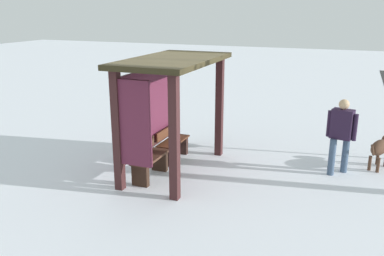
# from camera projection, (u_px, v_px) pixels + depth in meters

# --- Properties ---
(ground_plane) EXTENTS (60.00, 60.00, 0.00)m
(ground_plane) POSITION_uv_depth(u_px,v_px,m) (175.00, 170.00, 8.92)
(ground_plane) COLOR white
(bus_shelter) EXTENTS (2.98, 1.58, 2.44)m
(bus_shelter) POSITION_uv_depth(u_px,v_px,m) (164.00, 91.00, 8.41)
(bus_shelter) COLOR #391C1D
(bus_shelter) RESTS_ON ground
(bench_left_inside) EXTENTS (1.06, 0.40, 0.76)m
(bench_left_inside) POSITION_uv_depth(u_px,v_px,m) (149.00, 162.00, 8.42)
(bench_left_inside) COLOR #452B1F
(bench_left_inside) RESTS_ON ground
(bench_center_inside) EXTENTS (1.06, 0.39, 0.75)m
(bench_center_inside) POSITION_uv_depth(u_px,v_px,m) (172.00, 146.00, 9.46)
(bench_center_inside) COLOR #532C19
(bench_center_inside) RESTS_ON ground
(person_walking) EXTENTS (0.43, 0.62, 1.62)m
(person_walking) POSITION_uv_depth(u_px,v_px,m) (341.00, 131.00, 8.47)
(person_walking) COLOR #281932
(person_walking) RESTS_ON ground
(dog) EXTENTS (1.03, 0.55, 0.68)m
(dog) POSITION_uv_depth(u_px,v_px,m) (381.00, 147.00, 8.92)
(dog) COLOR #4C3224
(dog) RESTS_ON ground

